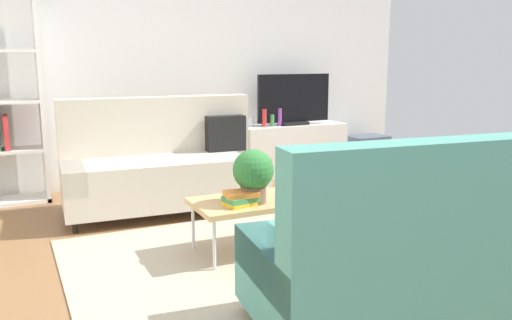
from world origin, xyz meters
TOP-DOWN VIEW (x-y plane):
  - ground_plane at (0.00, 0.00)m, footprint 7.68×7.68m
  - wall_far at (0.00, 2.80)m, footprint 6.40×0.12m
  - area_rug at (-0.12, -0.07)m, footprint 2.90×2.20m
  - couch_beige at (-0.46, 1.55)m, footprint 1.95×0.95m
  - couch_green at (0.21, -1.29)m, footprint 1.98×1.04m
  - coffee_table at (-0.07, 0.13)m, footprint 1.10×0.56m
  - tv_console at (1.49, 2.46)m, footprint 1.40×0.44m
  - tv at (1.49, 2.44)m, footprint 1.00×0.20m
  - storage_trunk at (2.59, 2.36)m, footprint 0.52×0.40m
  - potted_plant at (-0.20, 0.05)m, footprint 0.31×0.31m
  - table_book_0 at (-0.31, 0.03)m, footprint 0.27×0.22m
  - table_book_1 at (-0.31, 0.03)m, footprint 0.27×0.22m
  - table_book_2 at (-0.31, 0.03)m, footprint 0.26×0.21m
  - vase_0 at (0.91, 2.51)m, footprint 0.09×0.09m
  - bottle_0 at (1.06, 2.42)m, footprint 0.06×0.06m
  - bottle_1 at (1.17, 2.42)m, footprint 0.06×0.06m
  - bottle_2 at (1.28, 2.42)m, footprint 0.05×0.05m

SIDE VIEW (x-z plane):
  - ground_plane at x=0.00m, z-range 0.00..0.00m
  - area_rug at x=-0.12m, z-range 0.00..0.01m
  - storage_trunk at x=2.59m, z-range 0.00..0.44m
  - tv_console at x=1.49m, z-range 0.00..0.64m
  - coffee_table at x=-0.07m, z-range 0.18..0.60m
  - table_book_0 at x=-0.31m, z-range 0.42..0.45m
  - couch_beige at x=-0.46m, z-range -0.11..0.99m
  - couch_green at x=0.21m, z-range -0.11..0.99m
  - table_book_1 at x=-0.31m, z-range 0.45..0.49m
  - table_book_2 at x=-0.31m, z-range 0.49..0.52m
  - potted_plant at x=-0.20m, z-range 0.44..0.84m
  - vase_0 at x=0.91m, z-range 0.64..0.77m
  - bottle_1 at x=1.17m, z-range 0.64..0.79m
  - bottle_0 at x=1.06m, z-range 0.64..0.86m
  - bottle_2 at x=1.28m, z-range 0.64..0.86m
  - tv at x=1.49m, z-range 0.63..1.27m
  - wall_far at x=0.00m, z-range 0.00..2.90m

